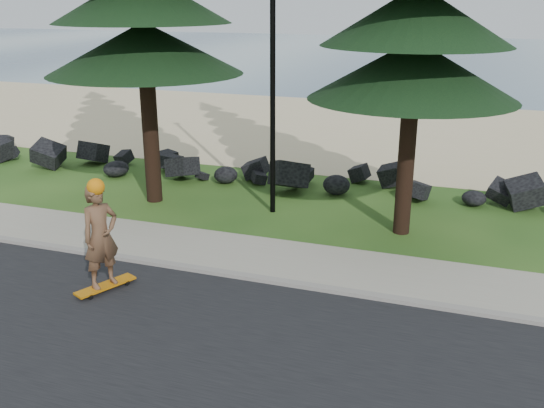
% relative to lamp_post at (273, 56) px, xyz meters
% --- Properties ---
extents(ground, '(160.00, 160.00, 0.00)m').
position_rel_lamp_post_xyz_m(ground, '(0.00, -3.20, -4.13)').
color(ground, '#214615').
rests_on(ground, ground).
extents(road, '(160.00, 7.00, 0.02)m').
position_rel_lamp_post_xyz_m(road, '(0.00, -7.70, -4.12)').
color(road, black).
rests_on(road, ground).
extents(kerb, '(160.00, 0.20, 0.10)m').
position_rel_lamp_post_xyz_m(kerb, '(0.00, -4.10, -4.08)').
color(kerb, gray).
rests_on(kerb, ground).
extents(sidewalk, '(160.00, 2.00, 0.08)m').
position_rel_lamp_post_xyz_m(sidewalk, '(0.00, -3.00, -4.09)').
color(sidewalk, gray).
rests_on(sidewalk, ground).
extents(beach_sand, '(160.00, 15.00, 0.01)m').
position_rel_lamp_post_xyz_m(beach_sand, '(0.00, 11.30, -4.13)').
color(beach_sand, '#D0BD8A').
rests_on(beach_sand, ground).
extents(ocean, '(160.00, 58.00, 0.01)m').
position_rel_lamp_post_xyz_m(ocean, '(0.00, 47.80, -4.13)').
color(ocean, '#3F5F7A').
rests_on(ocean, ground).
extents(seawall_boulders, '(60.00, 2.40, 1.10)m').
position_rel_lamp_post_xyz_m(seawall_boulders, '(0.00, 2.40, -4.13)').
color(seawall_boulders, black).
rests_on(seawall_boulders, ground).
extents(lamp_post, '(0.25, 0.14, 8.14)m').
position_rel_lamp_post_xyz_m(lamp_post, '(0.00, 0.00, 0.00)').
color(lamp_post, black).
rests_on(lamp_post, ground).
extents(skateboarder, '(0.79, 1.26, 2.31)m').
position_rel_lamp_post_xyz_m(skateboarder, '(-1.61, -5.50, -2.97)').
color(skateboarder, '#BB6C0B').
rests_on(skateboarder, ground).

